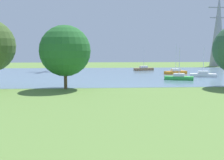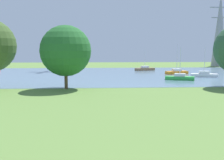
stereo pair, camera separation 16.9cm
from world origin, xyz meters
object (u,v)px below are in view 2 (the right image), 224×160
(sailboat_green, at_px, (180,77))
(tree_west_near, at_px, (66,51))
(sailboat_white, at_px, (204,75))
(electricity_pylon, at_px, (220,30))
(sailboat_brown, at_px, (145,69))
(sailboat_orange, at_px, (177,72))

(sailboat_green, bearing_deg, tree_west_near, -152.74)
(sailboat_white, relative_size, electricity_pylon, 0.26)
(sailboat_white, relative_size, tree_west_near, 0.69)
(sailboat_brown, bearing_deg, sailboat_white, -63.10)
(sailboat_orange, bearing_deg, sailboat_green, -103.90)
(sailboat_orange, height_order, tree_west_near, tree_west_near)
(sailboat_white, distance_m, electricity_pylon, 37.75)
(sailboat_green, relative_size, sailboat_orange, 0.88)
(sailboat_white, bearing_deg, sailboat_brown, 116.90)
(sailboat_brown, relative_size, sailboat_white, 0.96)
(sailboat_green, bearing_deg, sailboat_white, 38.09)
(sailboat_green, height_order, electricity_pylon, electricity_pylon)
(sailboat_white, bearing_deg, tree_west_near, -149.76)
(sailboat_green, xyz_separation_m, electricity_pylon, (23.24, 36.79, 10.57))
(tree_west_near, bearing_deg, sailboat_white, 30.24)
(sailboat_green, xyz_separation_m, tree_west_near, (-18.21, -9.38, 4.58))
(sailboat_brown, bearing_deg, sailboat_green, -84.09)
(tree_west_near, relative_size, electricity_pylon, 0.38)
(sailboat_white, height_order, tree_west_near, tree_west_near)
(tree_west_near, bearing_deg, sailboat_green, 27.26)
(tree_west_near, xyz_separation_m, electricity_pylon, (41.45, 46.17, 5.99))
(sailboat_brown, height_order, sailboat_green, sailboat_brown)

